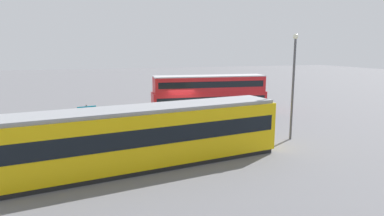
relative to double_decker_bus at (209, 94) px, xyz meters
The scene contains 8 objects.
ground_plane 4.05m from the double_decker_bus, 28.57° to the left, with size 160.00×160.00×0.00m, color slate.
double_decker_bus is the anchor object (origin of this frame).
tram_yellow 16.01m from the double_decker_bus, 57.10° to the left, with size 15.63×4.90×3.29m.
pedestrian_near_railing 10.97m from the double_decker_bus, 34.61° to the left, with size 0.35×0.36×1.71m.
pedestrian_crossing 8.83m from the double_decker_bus, 74.91° to the left, with size 0.38×0.38×1.77m.
pedestrian_railing 10.60m from the double_decker_bus, 51.05° to the left, with size 9.54×0.51×1.08m.
info_sign 13.90m from the double_decker_bus, 32.44° to the left, with size 1.23×0.32×2.59m.
street_lamp 11.55m from the double_decker_bus, 99.70° to the left, with size 0.36×0.36×7.30m.
Camera 1 is at (8.66, 28.97, 6.33)m, focal length 31.09 mm.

